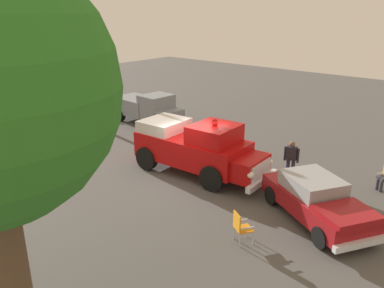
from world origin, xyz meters
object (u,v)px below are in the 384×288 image
(parked_pickup, at_px, (147,107))
(utility_pole, at_px, (86,67))
(lawn_chair_by_car, at_px, (240,225))
(spectator_standing, at_px, (291,158))
(vintage_fire_truck, at_px, (196,147))
(classic_hot_rod, at_px, (317,200))

(parked_pickup, relative_size, utility_pole, 0.72)
(lawn_chair_by_car, xyz_separation_m, utility_pole, (14.06, -4.57, 2.95))
(spectator_standing, xyz_separation_m, utility_pole, (13.01, 0.68, 2.57))
(lawn_chair_by_car, height_order, spectator_standing, spectator_standing)
(lawn_chair_by_car, distance_m, utility_pole, 15.08)
(vintage_fire_truck, bearing_deg, utility_pole, -8.14)
(vintage_fire_truck, height_order, spectator_standing, vintage_fire_truck)
(spectator_standing, bearing_deg, parked_pickup, -9.95)
(parked_pickup, height_order, lawn_chair_by_car, parked_pickup)
(lawn_chair_by_car, relative_size, utility_pole, 0.15)
(lawn_chair_by_car, bearing_deg, parked_pickup, -31.29)
(utility_pole, bearing_deg, lawn_chair_by_car, 162.00)
(parked_pickup, xyz_separation_m, lawn_chair_by_car, (-11.72, 7.12, -0.40))
(classic_hot_rod, xyz_separation_m, lawn_chair_by_car, (1.19, 2.80, -0.16))
(classic_hot_rod, height_order, lawn_chair_by_car, classic_hot_rod)
(vintage_fire_truck, xyz_separation_m, lawn_chair_by_car, (-4.44, 3.19, -0.61))
(vintage_fire_truck, height_order, lawn_chair_by_car, vintage_fire_truck)
(parked_pickup, distance_m, lawn_chair_by_car, 13.72)
(vintage_fire_truck, bearing_deg, classic_hot_rod, 175.97)
(classic_hot_rod, bearing_deg, parked_pickup, -18.54)
(classic_hot_rod, relative_size, parked_pickup, 0.96)
(vintage_fire_truck, relative_size, classic_hot_rod, 1.29)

